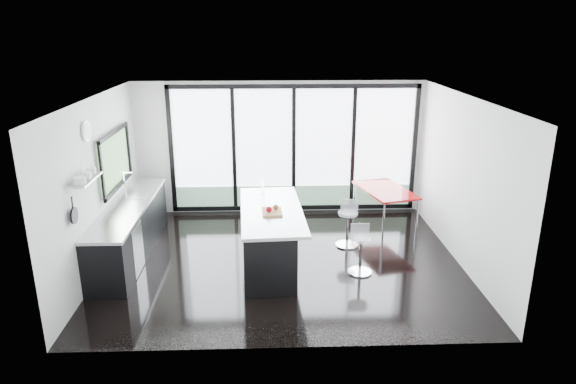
{
  "coord_description": "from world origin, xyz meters",
  "views": [
    {
      "loc": [
        -0.21,
        -8.03,
        3.88
      ],
      "look_at": [
        0.1,
        0.3,
        1.15
      ],
      "focal_mm": 32.0,
      "sensor_mm": 36.0,
      "label": 1
    }
  ],
  "objects_px": {
    "red_table": "(384,207)",
    "bar_stool_far": "(347,229)",
    "island": "(267,236)",
    "bar_stool_near": "(360,255)"
  },
  "relations": [
    {
      "from": "bar_stool_near",
      "to": "red_table",
      "type": "distance_m",
      "value": 2.24
    },
    {
      "from": "bar_stool_near",
      "to": "bar_stool_far",
      "type": "relative_size",
      "value": 0.95
    },
    {
      "from": "bar_stool_far",
      "to": "red_table",
      "type": "distance_m",
      "value": 1.33
    },
    {
      "from": "island",
      "to": "bar_stool_far",
      "type": "bearing_deg",
      "value": 24.72
    },
    {
      "from": "bar_stool_near",
      "to": "island",
      "type": "bearing_deg",
      "value": 163.89
    },
    {
      "from": "bar_stool_far",
      "to": "red_table",
      "type": "height_order",
      "value": "red_table"
    },
    {
      "from": "red_table",
      "to": "bar_stool_far",
      "type": "bearing_deg",
      "value": -132.01
    },
    {
      "from": "bar_stool_far",
      "to": "red_table",
      "type": "bearing_deg",
      "value": 66.67
    },
    {
      "from": "island",
      "to": "red_table",
      "type": "bearing_deg",
      "value": 35.23
    },
    {
      "from": "island",
      "to": "bar_stool_near",
      "type": "relative_size",
      "value": 3.89
    }
  ]
}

